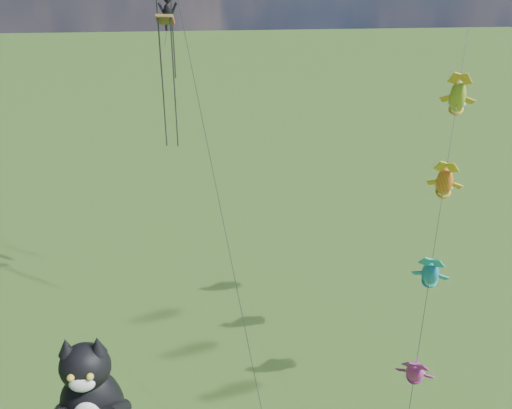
{
  "coord_description": "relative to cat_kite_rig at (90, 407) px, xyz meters",
  "views": [
    {
      "loc": [
        8.96,
        -15.51,
        23.15
      ],
      "look_at": [
        11.32,
        11.0,
        10.75
      ],
      "focal_mm": 40.0,
      "sensor_mm": 36.0,
      "label": 1
    }
  ],
  "objects": [
    {
      "name": "cat_kite_rig",
      "position": [
        0.0,
        0.0,
        0.0
      ],
      "size": [
        2.71,
        4.18,
        10.61
      ],
      "rotation": [
        0.0,
        0.0,
        -0.05
      ],
      "color": "brown",
      "rests_on": "ground"
    },
    {
      "name": "fish_windsock_rig",
      "position": [
        15.46,
        7.14,
        2.97
      ],
      "size": [
        6.94,
        14.48,
        18.93
      ],
      "rotation": [
        0.0,
        0.0,
        -0.12
      ],
      "color": "brown",
      "rests_on": "ground"
    },
    {
      "name": "parafoil_rig",
      "position": [
        2.93,
        14.8,
        11.8
      ],
      "size": [
        5.56,
        16.92,
        24.75
      ],
      "rotation": [
        0.0,
        0.0,
        0.37
      ],
      "color": "brown",
      "rests_on": "ground"
    }
  ]
}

